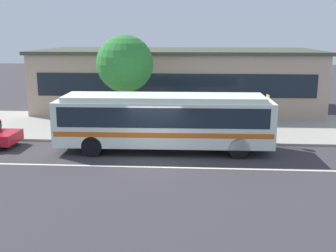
% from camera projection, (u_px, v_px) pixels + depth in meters
% --- Properties ---
extents(ground_plane, '(120.00, 120.00, 0.00)m').
position_uv_depth(ground_plane, '(153.00, 162.00, 18.86)').
color(ground_plane, '#373438').
extents(sidewalk_slab, '(60.00, 8.00, 0.12)m').
position_uv_depth(sidewalk_slab, '(165.00, 126.00, 25.80)').
color(sidewalk_slab, '#A09B90').
rests_on(sidewalk_slab, ground_plane).
extents(lane_stripe_center, '(56.00, 0.16, 0.01)m').
position_uv_depth(lane_stripe_center, '(152.00, 167.00, 18.08)').
color(lane_stripe_center, silver).
rests_on(lane_stripe_center, ground_plane).
extents(transit_bus, '(10.63, 2.76, 2.83)m').
position_uv_depth(transit_bus, '(164.00, 119.00, 20.22)').
color(transit_bus, silver).
rests_on(transit_bus, ground_plane).
extents(pedestrian_waiting_near_sign, '(0.48, 0.48, 1.71)m').
position_uv_depth(pedestrian_waiting_near_sign, '(243.00, 121.00, 22.24)').
color(pedestrian_waiting_near_sign, navy).
rests_on(pedestrian_waiting_near_sign, sidewalk_slab).
extents(pedestrian_walking_along_curb, '(0.37, 0.37, 1.62)m').
position_uv_depth(pedestrian_walking_along_curb, '(246.00, 124.00, 21.81)').
color(pedestrian_walking_along_curb, '#1C3546').
rests_on(pedestrian_walking_along_curb, sidewalk_slab).
extents(bus_stop_sign, '(0.11, 0.44, 2.53)m').
position_uv_depth(bus_stop_sign, '(267.00, 112.00, 21.49)').
color(bus_stop_sign, gray).
rests_on(bus_stop_sign, sidewalk_slab).
extents(street_tree_near_stop, '(3.35, 3.35, 5.59)m').
position_uv_depth(street_tree_near_stop, '(125.00, 64.00, 23.96)').
color(street_tree_near_stop, brown).
rests_on(street_tree_near_stop, sidewalk_slab).
extents(station_building, '(20.73, 9.25, 4.57)m').
position_uv_depth(station_building, '(177.00, 79.00, 31.57)').
color(station_building, tan).
rests_on(station_building, ground_plane).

